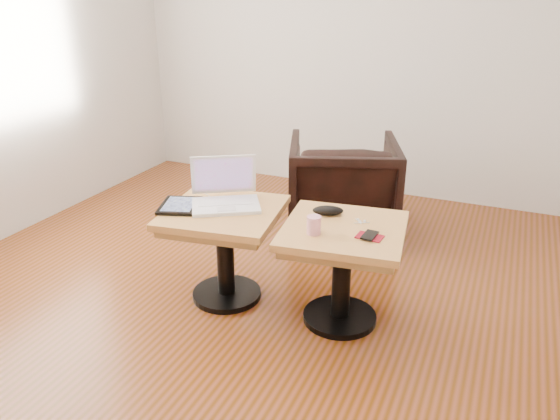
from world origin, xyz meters
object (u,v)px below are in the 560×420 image
at_px(side_table_right, 343,251).
at_px(striped_cup, 314,225).
at_px(side_table_left, 224,232).
at_px(laptop, 225,195).
at_px(armchair, 343,186).

height_order(side_table_right, striped_cup, striped_cup).
height_order(side_table_left, striped_cup, striped_cup).
distance_m(side_table_right, laptop, 0.73).
bearing_deg(laptop, side_table_right, -34.64).
height_order(side_table_left, laptop, laptop).
height_order(laptop, striped_cup, laptop).
relative_size(side_table_right, striped_cup, 7.43).
height_order(side_table_right, laptop, laptop).
bearing_deg(armchair, side_table_right, 87.20).
bearing_deg(side_table_right, armchair, 99.98).
distance_m(side_table_left, armchair, 1.19).
xyz_separation_m(laptop, striped_cup, (0.59, -0.17, -0.01)).
bearing_deg(side_table_left, side_table_right, -5.22).
height_order(side_table_left, side_table_right, same).
height_order(side_table_right, armchair, armchair).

